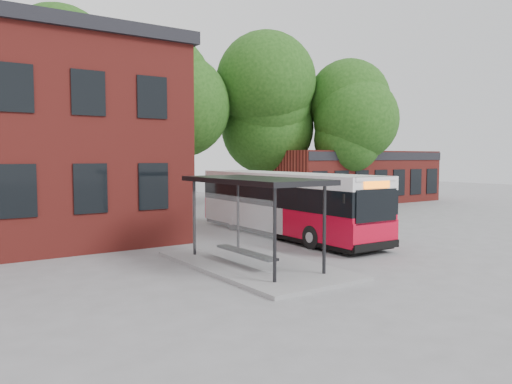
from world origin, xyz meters
TOP-DOWN VIEW (x-y plane):
  - ground at (0.00, 0.00)m, footprint 100.00×100.00m
  - shop_row at (15.00, 14.00)m, footprint 14.00×6.20m
  - bus_shelter at (-4.50, -1.00)m, footprint 3.60×7.00m
  - bike_rail at (9.28, 10.00)m, footprint 5.20×0.10m
  - tree_0 at (-6.00, 16.00)m, footprint 7.92×7.92m
  - tree_1 at (1.00, 17.00)m, footprint 7.92×7.92m
  - tree_2 at (8.00, 16.00)m, footprint 7.92×7.92m
  - tree_3 at (13.00, 12.00)m, footprint 7.04×7.04m
  - city_bus at (0.21, 3.48)m, footprint 2.62×11.18m
  - bicycle_0 at (7.04, 9.95)m, footprint 1.62×0.77m
  - bicycle_1 at (7.23, 9.22)m, footprint 1.52×0.52m
  - bicycle_2 at (8.32, 10.65)m, footprint 1.82×0.74m
  - bicycle_3 at (9.75, 10.52)m, footprint 1.90×1.10m
  - bicycle_4 at (9.66, 9.14)m, footprint 1.90×0.98m
  - bicycle_5 at (10.17, 9.06)m, footprint 1.57×0.66m
  - bicycle_6 at (11.11, 10.13)m, footprint 1.98×1.14m
  - bicycle_7 at (11.95, 10.60)m, footprint 1.65×0.49m

SIDE VIEW (x-z plane):
  - ground at x=0.00m, z-range 0.00..0.00m
  - bike_rail at x=9.28m, z-range 0.00..0.38m
  - bicycle_0 at x=7.04m, z-range 0.00..0.82m
  - bicycle_1 at x=7.23m, z-range 0.00..0.90m
  - bicycle_5 at x=10.17m, z-range 0.00..0.91m
  - bicycle_2 at x=8.32m, z-range 0.00..0.94m
  - bicycle_4 at x=9.66m, z-range 0.00..0.95m
  - bicycle_6 at x=11.11m, z-range 0.00..0.98m
  - bicycle_7 at x=11.95m, z-range 0.00..0.99m
  - bicycle_3 at x=9.75m, z-range 0.00..1.10m
  - city_bus at x=0.21m, z-range 0.00..2.83m
  - bus_shelter at x=-4.50m, z-range 0.00..2.90m
  - shop_row at x=15.00m, z-range 0.00..4.00m
  - tree_3 at x=13.00m, z-range 0.00..9.28m
  - tree_1 at x=1.00m, z-range 0.00..10.40m
  - tree_0 at x=-6.00m, z-range 0.00..11.00m
  - tree_2 at x=8.00m, z-range 0.00..11.00m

